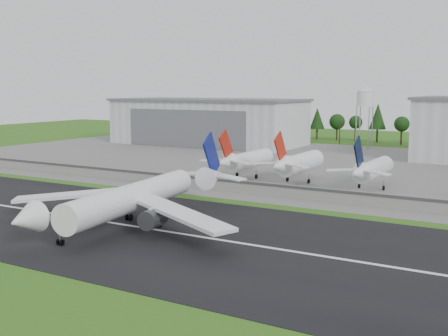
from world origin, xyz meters
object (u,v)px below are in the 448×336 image
Objects in this scene: main_airliner at (131,204)px; parked_jet_navy at (370,170)px; parked_jet_red_a at (244,160)px; parked_jet_red_b at (296,163)px.

parked_jet_navy is at bearing -122.64° from main_airliner.
parked_jet_red_a is at bearing -89.93° from main_airliner.
parked_jet_red_b is at bearing 0.11° from parked_jet_red_a.
main_airliner reaches higher than parked_jet_red_a.
parked_jet_navy is (22.49, -0.05, -0.27)m from parked_jet_red_b.
parked_jet_red_b reaches higher than parked_jet_red_a.
parked_jet_red_b is 22.50m from parked_jet_navy.
parked_jet_red_a is at bearing -179.89° from parked_jet_red_b.
main_airliner is 1.89× the size of parked_jet_red_a.
parked_jet_red_b is at bearing 179.88° from parked_jet_navy.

